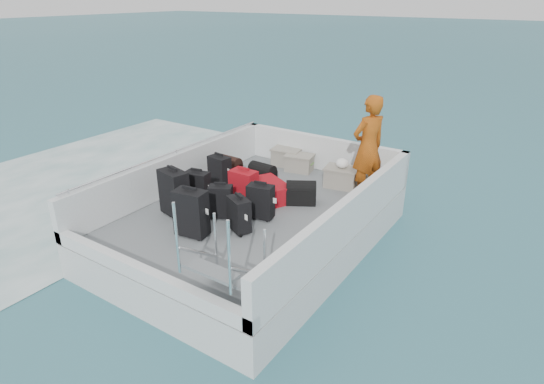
{
  "coord_description": "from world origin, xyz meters",
  "views": [
    {
      "loc": [
        4.11,
        -5.58,
        4.02
      ],
      "look_at": [
        0.3,
        0.12,
        1.0
      ],
      "focal_mm": 30.0,
      "sensor_mm": 36.0,
      "label": 1
    }
  ],
  "objects_px": {
    "suitcase_4": "(221,202)",
    "suitcase_1": "(198,189)",
    "suitcase_8": "(269,191)",
    "crate_1": "(299,163)",
    "suitcase_2": "(220,172)",
    "suitcase_7": "(261,202)",
    "suitcase_5": "(244,188)",
    "suitcase_6": "(239,215)",
    "suitcase_3": "(191,214)",
    "suitcase_0": "(174,193)",
    "crate_3": "(354,179)",
    "passenger": "(368,147)",
    "crate_2": "(341,178)",
    "crate_0": "(286,158)"
  },
  "relations": [
    {
      "from": "suitcase_0",
      "to": "suitcase_4",
      "type": "bearing_deg",
      "value": 38.91
    },
    {
      "from": "suitcase_3",
      "to": "crate_1",
      "type": "distance_m",
      "value": 3.27
    },
    {
      "from": "suitcase_4",
      "to": "suitcase_1",
      "type": "bearing_deg",
      "value": 139.58
    },
    {
      "from": "suitcase_1",
      "to": "suitcase_2",
      "type": "height_order",
      "value": "suitcase_1"
    },
    {
      "from": "suitcase_8",
      "to": "crate_1",
      "type": "height_order",
      "value": "crate_1"
    },
    {
      "from": "suitcase_0",
      "to": "crate_0",
      "type": "relative_size",
      "value": 1.38
    },
    {
      "from": "suitcase_0",
      "to": "suitcase_8",
      "type": "bearing_deg",
      "value": 68.5
    },
    {
      "from": "suitcase_6",
      "to": "crate_0",
      "type": "bearing_deg",
      "value": 134.59
    },
    {
      "from": "suitcase_3",
      "to": "suitcase_4",
      "type": "height_order",
      "value": "suitcase_3"
    },
    {
      "from": "suitcase_3",
      "to": "crate_1",
      "type": "bearing_deg",
      "value": 81.7
    },
    {
      "from": "suitcase_7",
      "to": "passenger",
      "type": "xyz_separation_m",
      "value": [
        1.04,
        1.79,
        0.63
      ]
    },
    {
      "from": "suitcase_5",
      "to": "suitcase_4",
      "type": "bearing_deg",
      "value": -91.28
    },
    {
      "from": "suitcase_0",
      "to": "suitcase_8",
      "type": "relative_size",
      "value": 0.97
    },
    {
      "from": "suitcase_1",
      "to": "suitcase_8",
      "type": "height_order",
      "value": "suitcase_1"
    },
    {
      "from": "suitcase_1",
      "to": "suitcase_6",
      "type": "bearing_deg",
      "value": -27.3
    },
    {
      "from": "suitcase_6",
      "to": "suitcase_8",
      "type": "height_order",
      "value": "suitcase_6"
    },
    {
      "from": "suitcase_5",
      "to": "suitcase_7",
      "type": "bearing_deg",
      "value": -26.1
    },
    {
      "from": "crate_0",
      "to": "suitcase_0",
      "type": "bearing_deg",
      "value": -94.91
    },
    {
      "from": "suitcase_1",
      "to": "crate_1",
      "type": "bearing_deg",
      "value": 65.14
    },
    {
      "from": "suitcase_2",
      "to": "suitcase_7",
      "type": "bearing_deg",
      "value": -18.36
    },
    {
      "from": "suitcase_1",
      "to": "passenger",
      "type": "distance_m",
      "value": 3.05
    },
    {
      "from": "suitcase_2",
      "to": "suitcase_4",
      "type": "bearing_deg",
      "value": -42.17
    },
    {
      "from": "suitcase_3",
      "to": "suitcase_4",
      "type": "xyz_separation_m",
      "value": [
        -0.02,
        0.71,
        -0.09
      ]
    },
    {
      "from": "suitcase_7",
      "to": "suitcase_8",
      "type": "xyz_separation_m",
      "value": [
        -0.32,
        0.7,
        -0.13
      ]
    },
    {
      "from": "crate_2",
      "to": "suitcase_6",
      "type": "bearing_deg",
      "value": -102.08
    },
    {
      "from": "suitcase_5",
      "to": "crate_0",
      "type": "relative_size",
      "value": 1.11
    },
    {
      "from": "suitcase_1",
      "to": "crate_3",
      "type": "bearing_deg",
      "value": 39.57
    },
    {
      "from": "crate_2",
      "to": "passenger",
      "type": "bearing_deg",
      "value": -15.3
    },
    {
      "from": "crate_1",
      "to": "suitcase_7",
      "type": "bearing_deg",
      "value": -75.26
    },
    {
      "from": "suitcase_0",
      "to": "suitcase_1",
      "type": "height_order",
      "value": "suitcase_0"
    },
    {
      "from": "suitcase_5",
      "to": "suitcase_8",
      "type": "height_order",
      "value": "suitcase_5"
    },
    {
      "from": "suitcase_3",
      "to": "passenger",
      "type": "height_order",
      "value": "passenger"
    },
    {
      "from": "suitcase_1",
      "to": "suitcase_3",
      "type": "relative_size",
      "value": 0.84
    },
    {
      "from": "suitcase_0",
      "to": "crate_3",
      "type": "relative_size",
      "value": 1.51
    },
    {
      "from": "suitcase_1",
      "to": "crate_0",
      "type": "height_order",
      "value": "suitcase_1"
    },
    {
      "from": "suitcase_2",
      "to": "passenger",
      "type": "xyz_separation_m",
      "value": [
        2.47,
        1.11,
        0.63
      ]
    },
    {
      "from": "suitcase_6",
      "to": "suitcase_3",
      "type": "bearing_deg",
      "value": -108.87
    },
    {
      "from": "crate_1",
      "to": "suitcase_4",
      "type": "bearing_deg",
      "value": -89.24
    },
    {
      "from": "suitcase_8",
      "to": "crate_3",
      "type": "height_order",
      "value": "suitcase_8"
    },
    {
      "from": "suitcase_8",
      "to": "crate_1",
      "type": "xyz_separation_m",
      "value": [
        -0.27,
        1.52,
        0.0
      ]
    },
    {
      "from": "suitcase_4",
      "to": "crate_2",
      "type": "bearing_deg",
      "value": 36.47
    },
    {
      "from": "suitcase_6",
      "to": "suitcase_8",
      "type": "xyz_separation_m",
      "value": [
        -0.29,
        1.24,
        -0.12
      ]
    },
    {
      "from": "suitcase_0",
      "to": "crate_3",
      "type": "xyz_separation_m",
      "value": [
        1.94,
        2.77,
        -0.23
      ]
    },
    {
      "from": "crate_3",
      "to": "passenger",
      "type": "distance_m",
      "value": 0.89
    },
    {
      "from": "suitcase_6",
      "to": "suitcase_5",
      "type": "bearing_deg",
      "value": 149.14
    },
    {
      "from": "suitcase_0",
      "to": "passenger",
      "type": "height_order",
      "value": "passenger"
    },
    {
      "from": "suitcase_4",
      "to": "suitcase_5",
      "type": "distance_m",
      "value": 0.6
    },
    {
      "from": "suitcase_3",
      "to": "suitcase_6",
      "type": "relative_size",
      "value": 1.33
    },
    {
      "from": "suitcase_1",
      "to": "suitcase_5",
      "type": "bearing_deg",
      "value": 25.22
    },
    {
      "from": "suitcase_2",
      "to": "suitcase_7",
      "type": "xyz_separation_m",
      "value": [
        1.42,
        -0.68,
        -0.01
      ]
    }
  ]
}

